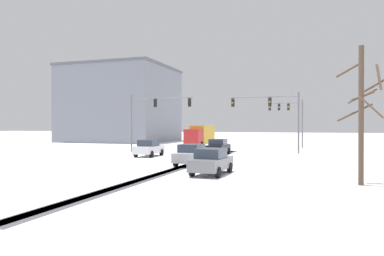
{
  "coord_description": "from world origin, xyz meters",
  "views": [
    {
      "loc": [
        10.73,
        -9.76,
        3.03
      ],
      "look_at": [
        0.0,
        21.94,
        2.8
      ],
      "focal_mm": 33.96,
      "sensor_mm": 36.0,
      "label": 1
    }
  ],
  "objects_px": {
    "car_white_second": "(149,148)",
    "car_grey_fourth": "(211,161)",
    "traffic_signal_far_right": "(288,113)",
    "car_black_lead": "(218,147)",
    "box_truck_delivery": "(200,135)",
    "office_building_far_left_block": "(121,104)",
    "traffic_signal_near_right": "(273,110)",
    "bare_tree_sidewalk_near": "(362,110)",
    "traffic_signal_near_left": "(153,111)",
    "car_silver_third": "(192,155)"
  },
  "relations": [
    {
      "from": "traffic_signal_near_right",
      "to": "car_silver_third",
      "type": "xyz_separation_m",
      "value": [
        -4.62,
        -13.18,
        -3.89
      ]
    },
    {
      "from": "car_white_second",
      "to": "traffic_signal_far_right",
      "type": "bearing_deg",
      "value": 57.21
    },
    {
      "from": "car_black_lead",
      "to": "car_grey_fourth",
      "type": "xyz_separation_m",
      "value": [
        3.47,
        -15.05,
        0.0
      ]
    },
    {
      "from": "car_white_second",
      "to": "box_truck_delivery",
      "type": "relative_size",
      "value": 0.56
    },
    {
      "from": "bare_tree_sidewalk_near",
      "to": "traffic_signal_near_left",
      "type": "bearing_deg",
      "value": 138.95
    },
    {
      "from": "car_white_second",
      "to": "car_grey_fourth",
      "type": "xyz_separation_m",
      "value": [
        9.38,
        -10.74,
        0.0
      ]
    },
    {
      "from": "car_grey_fourth",
      "to": "office_building_far_left_block",
      "type": "xyz_separation_m",
      "value": [
        -28.95,
        39.63,
        6.25
      ]
    },
    {
      "from": "box_truck_delivery",
      "to": "bare_tree_sidewalk_near",
      "type": "height_order",
      "value": "bare_tree_sidewalk_near"
    },
    {
      "from": "car_silver_third",
      "to": "car_grey_fourth",
      "type": "distance_m",
      "value": 5.23
    },
    {
      "from": "bare_tree_sidewalk_near",
      "to": "car_grey_fourth",
      "type": "bearing_deg",
      "value": 170.7
    },
    {
      "from": "traffic_signal_near_right",
      "to": "car_white_second",
      "type": "xyz_separation_m",
      "value": [
        -11.23,
        -6.88,
        -3.89
      ]
    },
    {
      "from": "traffic_signal_far_right",
      "to": "office_building_far_left_block",
      "type": "xyz_separation_m",
      "value": [
        -31.62,
        10.21,
        2.33
      ]
    },
    {
      "from": "traffic_signal_far_right",
      "to": "bare_tree_sidewalk_near",
      "type": "distance_m",
      "value": 31.32
    },
    {
      "from": "car_grey_fourth",
      "to": "traffic_signal_far_right",
      "type": "bearing_deg",
      "value": 84.83
    },
    {
      "from": "car_black_lead",
      "to": "office_building_far_left_block",
      "type": "distance_m",
      "value": 35.96
    },
    {
      "from": "car_black_lead",
      "to": "car_grey_fourth",
      "type": "distance_m",
      "value": 15.44
    },
    {
      "from": "traffic_signal_far_right",
      "to": "car_black_lead",
      "type": "relative_size",
      "value": 1.59
    },
    {
      "from": "car_black_lead",
      "to": "box_truck_delivery",
      "type": "height_order",
      "value": "box_truck_delivery"
    },
    {
      "from": "bare_tree_sidewalk_near",
      "to": "traffic_signal_near_right",
      "type": "bearing_deg",
      "value": 108.84
    },
    {
      "from": "traffic_signal_near_right",
      "to": "traffic_signal_far_right",
      "type": "relative_size",
      "value": 1.15
    },
    {
      "from": "box_truck_delivery",
      "to": "car_black_lead",
      "type": "bearing_deg",
      "value": -64.95
    },
    {
      "from": "car_white_second",
      "to": "car_grey_fourth",
      "type": "bearing_deg",
      "value": -48.87
    },
    {
      "from": "traffic_signal_near_left",
      "to": "bare_tree_sidewalk_near",
      "type": "bearing_deg",
      "value": -41.05
    },
    {
      "from": "traffic_signal_near_left",
      "to": "car_silver_third",
      "type": "relative_size",
      "value": 1.76
    },
    {
      "from": "traffic_signal_near_right",
      "to": "box_truck_delivery",
      "type": "relative_size",
      "value": 1.0
    },
    {
      "from": "car_black_lead",
      "to": "office_building_far_left_block",
      "type": "xyz_separation_m",
      "value": [
        -25.49,
        24.59,
        6.25
      ]
    },
    {
      "from": "traffic_signal_near_left",
      "to": "car_white_second",
      "type": "relative_size",
      "value": 1.76
    },
    {
      "from": "car_grey_fourth",
      "to": "office_building_far_left_block",
      "type": "relative_size",
      "value": 0.22
    },
    {
      "from": "box_truck_delivery",
      "to": "office_building_far_left_block",
      "type": "distance_m",
      "value": 23.39
    },
    {
      "from": "box_truck_delivery",
      "to": "office_building_far_left_block",
      "type": "xyz_separation_m",
      "value": [
        -19.48,
        11.74,
        5.43
      ]
    },
    {
      "from": "traffic_signal_near_left",
      "to": "bare_tree_sidewalk_near",
      "type": "xyz_separation_m",
      "value": [
        19.6,
        -17.07,
        -0.85
      ]
    },
    {
      "from": "traffic_signal_far_right",
      "to": "car_black_lead",
      "type": "bearing_deg",
      "value": -113.08
    },
    {
      "from": "car_white_second",
      "to": "bare_tree_sidewalk_near",
      "type": "relative_size",
      "value": 0.59
    },
    {
      "from": "car_silver_third",
      "to": "office_building_far_left_block",
      "type": "xyz_separation_m",
      "value": [
        -26.19,
        35.19,
        6.25
      ]
    },
    {
      "from": "traffic_signal_far_right",
      "to": "car_grey_fourth",
      "type": "height_order",
      "value": "traffic_signal_far_right"
    },
    {
      "from": "traffic_signal_near_right",
      "to": "car_white_second",
      "type": "distance_m",
      "value": 13.73
    },
    {
      "from": "traffic_signal_near_left",
      "to": "bare_tree_sidewalk_near",
      "type": "distance_m",
      "value": 26.01
    },
    {
      "from": "traffic_signal_far_right",
      "to": "car_black_lead",
      "type": "xyz_separation_m",
      "value": [
        -6.13,
        -14.38,
        -3.93
      ]
    },
    {
      "from": "traffic_signal_near_right",
      "to": "car_silver_third",
      "type": "distance_m",
      "value": 14.49
    },
    {
      "from": "car_silver_third",
      "to": "box_truck_delivery",
      "type": "relative_size",
      "value": 0.56
    },
    {
      "from": "car_grey_fourth",
      "to": "office_building_far_left_block",
      "type": "height_order",
      "value": "office_building_far_left_block"
    },
    {
      "from": "car_white_second",
      "to": "car_silver_third",
      "type": "bearing_deg",
      "value": -43.61
    },
    {
      "from": "car_grey_fourth",
      "to": "bare_tree_sidewalk_near",
      "type": "xyz_separation_m",
      "value": [
        8.33,
        -1.36,
        3.03
      ]
    },
    {
      "from": "car_black_lead",
      "to": "car_grey_fourth",
      "type": "bearing_deg",
      "value": -77.03
    },
    {
      "from": "traffic_signal_near_right",
      "to": "car_white_second",
      "type": "relative_size",
      "value": 1.8
    },
    {
      "from": "traffic_signal_near_right",
      "to": "bare_tree_sidewalk_near",
      "type": "bearing_deg",
      "value": -71.16
    },
    {
      "from": "traffic_signal_near_right",
      "to": "office_building_far_left_block",
      "type": "bearing_deg",
      "value": 144.45
    },
    {
      "from": "car_black_lead",
      "to": "office_building_far_left_block",
      "type": "bearing_deg",
      "value": 136.03
    },
    {
      "from": "traffic_signal_near_left",
      "to": "traffic_signal_far_right",
      "type": "relative_size",
      "value": 1.13
    },
    {
      "from": "traffic_signal_near_right",
      "to": "car_black_lead",
      "type": "relative_size",
      "value": 1.82
    }
  ]
}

